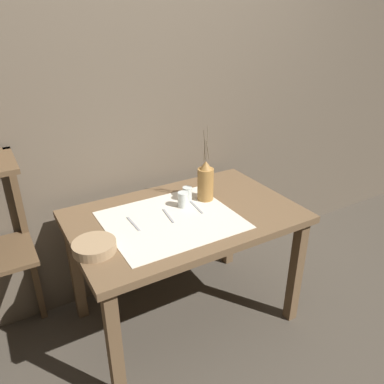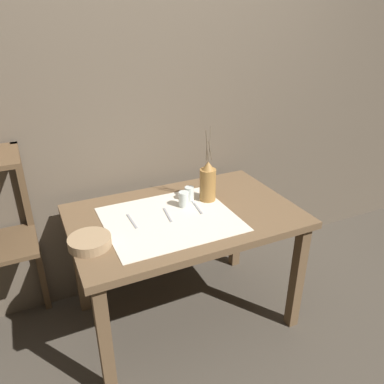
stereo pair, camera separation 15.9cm
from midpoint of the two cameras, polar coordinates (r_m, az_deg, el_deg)
name	(u,v)px [view 1 (the left image)]	position (r m, az deg, el deg)	size (l,w,h in m)	color
ground_plane	(186,315)	(2.49, -2.90, -18.26)	(12.00, 12.00, 0.00)	#473F35
stone_wall_back	(143,110)	(2.32, -9.53, 12.21)	(7.00, 0.06, 2.40)	brown
wooden_table	(185,228)	(2.10, -3.28, -5.59)	(1.24, 0.80, 0.73)	brown
linen_cloth	(171,220)	(1.99, -5.45, -4.30)	(0.68, 0.58, 0.00)	beige
pitcher_with_flowers	(206,182)	(2.15, -0.04, 1.51)	(0.09, 0.09, 0.43)	olive
wooden_bowl	(94,247)	(1.81, -17.14, -8.03)	(0.20, 0.20, 0.05)	#9E7F5B
glass_tumbler_near	(183,200)	(2.10, -3.57, -1.20)	(0.06, 0.06, 0.09)	silver
glass_tumbler_far	(187,194)	(2.17, -2.83, -0.33)	(0.06, 0.06, 0.08)	silver
fork_outer	(133,224)	(1.98, -11.23, -4.81)	(0.01, 0.16, 0.00)	#939399
knife_center	(168,216)	(2.03, -5.90, -3.66)	(0.03, 0.16, 0.00)	#939399
fork_inner	(196,207)	(2.11, -1.50, -2.34)	(0.03, 0.16, 0.00)	#939399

